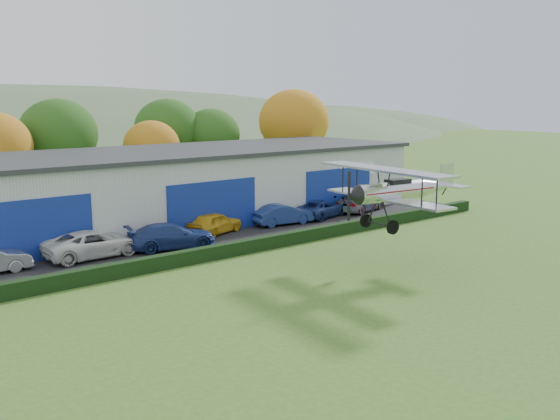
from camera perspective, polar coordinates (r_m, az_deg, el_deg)
ground at (r=23.12m, az=14.29°, el=-12.99°), size 300.00×300.00×0.00m
apron at (r=40.08m, az=-7.86°, el=-2.77°), size 48.00×9.00×0.05m
hedge at (r=36.09m, az=-3.85°, el=-3.54°), size 46.00×0.60×0.80m
hangar at (r=46.53m, az=-10.36°, el=2.27°), size 40.60×12.60×5.30m
tree_belt at (r=56.10m, az=-20.58°, el=6.15°), size 75.70×13.22×10.12m
car_2 at (r=36.77m, az=-17.03°, el=-3.03°), size 5.65×2.71×1.56m
car_3 at (r=37.73m, az=-10.11°, el=-2.39°), size 5.77×3.42×1.57m
car_4 at (r=41.43m, az=-6.13°, el=-1.21°), size 4.72×3.05×1.50m
car_5 at (r=44.25m, az=0.25°, el=-0.41°), size 4.70×2.18×1.49m
car_6 at (r=47.20m, az=3.87°, el=0.14°), size 5.22×3.38×1.34m
car_7 at (r=50.06m, az=7.53°, el=0.79°), size 5.73×3.45×1.56m
biplane at (r=33.17m, az=11.05°, el=1.98°), size 7.70×8.84×3.30m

